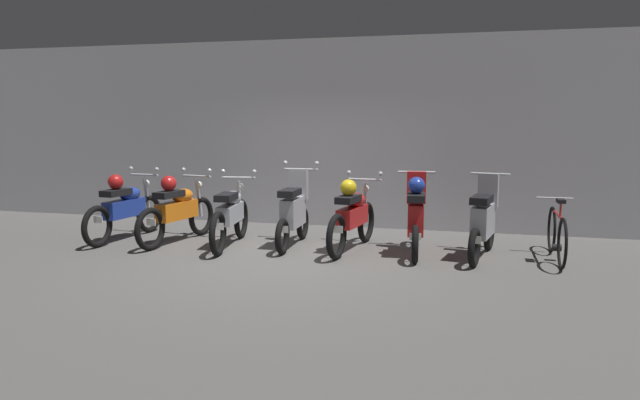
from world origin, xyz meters
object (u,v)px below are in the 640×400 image
(motorbike_slot_1, at_px, (177,209))
(bicycle, at_px, (557,234))
(motorbike_slot_5, at_px, (416,215))
(motorbike_slot_6, at_px, (483,221))
(motorbike_slot_0, at_px, (125,207))
(motorbike_slot_3, at_px, (294,212))
(motorbike_slot_4, at_px, (353,215))
(motorbike_slot_2, at_px, (231,215))

(motorbike_slot_1, xyz_separation_m, bicycle, (5.68, 0.20, -0.17))
(bicycle, bearing_deg, motorbike_slot_5, -177.51)
(motorbike_slot_1, distance_m, motorbike_slot_6, 4.69)
(motorbike_slot_1, relative_size, motorbike_slot_6, 1.16)
(motorbike_slot_0, distance_m, motorbike_slot_3, 2.82)
(motorbike_slot_4, bearing_deg, motorbike_slot_6, -0.82)
(motorbike_slot_0, height_order, motorbike_slot_3, motorbike_slot_3)
(motorbike_slot_1, distance_m, motorbike_slot_5, 3.75)
(motorbike_slot_2, height_order, bicycle, motorbike_slot_2)
(motorbike_slot_4, height_order, motorbike_slot_6, motorbike_slot_6)
(motorbike_slot_1, bearing_deg, motorbike_slot_2, -3.53)
(motorbike_slot_2, xyz_separation_m, motorbike_slot_6, (3.76, 0.16, 0.03))
(motorbike_slot_1, xyz_separation_m, motorbike_slot_4, (2.81, 0.13, 0.00))
(motorbike_slot_2, xyz_separation_m, motorbike_slot_3, (0.94, 0.26, 0.04))
(motorbike_slot_0, xyz_separation_m, motorbike_slot_2, (1.87, -0.05, -0.04))
(motorbike_slot_3, bearing_deg, motorbike_slot_0, -175.77)
(motorbike_slot_4, bearing_deg, motorbike_slot_5, -0.63)
(motorbike_slot_0, bearing_deg, motorbike_slot_5, 1.55)
(motorbike_slot_1, height_order, motorbike_slot_5, motorbike_slot_5)
(motorbike_slot_1, height_order, bicycle, motorbike_slot_1)
(bicycle, bearing_deg, motorbike_slot_0, -178.18)
(bicycle, bearing_deg, motorbike_slot_3, -179.96)
(motorbike_slot_0, height_order, motorbike_slot_5, motorbike_slot_5)
(motorbike_slot_2, bearing_deg, motorbike_slot_3, 15.32)
(motorbike_slot_3, bearing_deg, motorbike_slot_5, -2.49)
(motorbike_slot_4, distance_m, motorbike_slot_5, 0.93)
(motorbike_slot_2, height_order, motorbike_slot_6, motorbike_slot_6)
(motorbike_slot_6, bearing_deg, motorbike_slot_0, -178.88)
(motorbike_slot_1, relative_size, motorbike_slot_5, 1.15)
(bicycle, bearing_deg, motorbike_slot_6, -174.18)
(motorbike_slot_5, bearing_deg, motorbike_slot_6, -1.01)
(motorbike_slot_5, distance_m, bicycle, 1.95)
(motorbike_slot_0, height_order, bicycle, motorbike_slot_0)
(motorbike_slot_4, relative_size, motorbike_slot_6, 1.17)
(motorbike_slot_3, xyz_separation_m, motorbike_slot_5, (1.87, -0.08, 0.04))
(motorbike_slot_4, relative_size, bicycle, 1.12)
(motorbike_slot_6, bearing_deg, motorbike_slot_3, 178.01)
(motorbike_slot_5, bearing_deg, motorbike_slot_4, 179.37)
(motorbike_slot_3, relative_size, bicycle, 0.97)
(motorbike_slot_6, bearing_deg, motorbike_slot_4, 179.18)
(motorbike_slot_6, relative_size, bicycle, 0.96)
(motorbike_slot_1, xyz_separation_m, motorbike_slot_5, (3.74, 0.12, 0.04))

